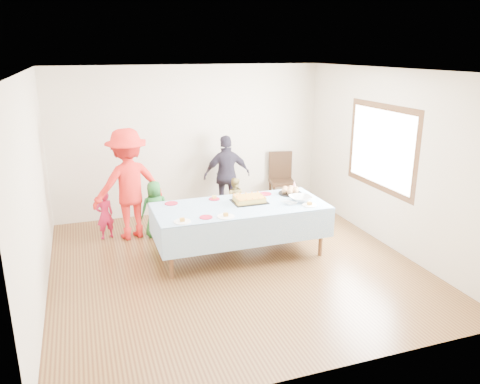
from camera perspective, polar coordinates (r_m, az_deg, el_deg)
The scene contains 22 objects.
ground at distance 6.80m, azimuth -0.78°, elevation -8.78°, with size 5.00×5.00×0.00m, color #4E2A16.
room_walls at distance 6.25m, azimuth -0.38°, elevation 6.08°, with size 5.04×5.04×2.72m.
party_table at distance 6.83m, azimuth 0.02°, elevation -2.06°, with size 2.50×1.10×0.78m.
birthday_cake at distance 6.94m, azimuth 1.13°, elevation -0.91°, with size 0.50×0.38×0.09m.
rolls_tray at distance 7.37m, azimuth 6.14°, elevation 0.11°, with size 0.37×0.37×0.11m.
punch_bowl at distance 7.04m, azimuth 7.37°, elevation -0.80°, with size 0.32×0.32×0.08m, color silver.
party_hat at distance 7.56m, azimuth 6.62°, elevation 0.81°, with size 0.09×0.09×0.16m, color white.
fork_pile at distance 6.87m, azimuth 6.04°, elevation -1.27°, with size 0.24×0.18×0.07m, color white, non-canonical shape.
plate_red_far_a at distance 6.95m, azimuth -8.38°, elevation -1.38°, with size 0.20×0.20×0.01m, color #B40D29.
plate_red_far_b at distance 7.08m, azimuth -3.17°, elevation -0.86°, with size 0.17×0.17×0.01m, color #B40D29.
plate_red_far_c at distance 7.20m, azimuth -0.23°, elevation -0.53°, with size 0.18×0.18×0.01m, color #B40D29.
plate_red_far_d at distance 7.34m, azimuth 3.10°, elevation -0.22°, with size 0.20×0.20×0.01m, color #B40D29.
plate_red_near at distance 6.33m, azimuth -4.16°, elevation -3.08°, with size 0.18×0.18×0.01m, color #B40D29.
plate_white_left at distance 6.20m, azimuth -7.04°, elevation -3.60°, with size 0.23×0.23×0.01m, color white.
plate_white_mid at distance 6.35m, azimuth -1.74°, elevation -3.00°, with size 0.24×0.24×0.01m, color white.
plate_white_right at distance 6.87m, azimuth 8.46°, elevation -1.60°, with size 0.21×0.21×0.01m, color white.
dining_chair at distance 9.16m, azimuth 5.05°, elevation 1.95°, with size 0.54×0.54×1.05m.
toddler_left at distance 7.85m, azimuth -16.14°, elevation -2.71°, with size 0.29×0.19×0.79m, color #CD1945.
toddler_mid at distance 7.72m, azimuth -10.31°, elevation -2.06°, with size 0.46×0.30×0.94m, color #226629.
toddler_right at distance 8.39m, azimuth -0.70°, elevation -0.81°, with size 0.38×0.29×0.78m, color tan.
adult_left at distance 7.66m, azimuth -13.44°, elevation 0.91°, with size 1.16×0.66×1.79m, color red.
adult_right at distance 8.59m, azimuth -1.60°, elevation 2.05°, with size 0.87×0.36×1.48m, color #2A2634.
Camera 1 is at (-1.91, -5.81, 2.96)m, focal length 35.00 mm.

